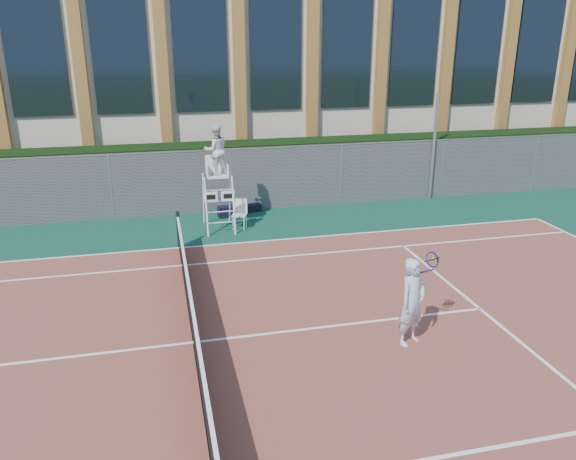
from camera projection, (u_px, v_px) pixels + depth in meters
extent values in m
plane|color=#233814|center=(194.00, 344.00, 11.28)|extent=(120.00, 120.00, 0.00)
cube|color=#0D3B28|center=(191.00, 320.00, 12.20)|extent=(36.00, 20.00, 0.01)
cube|color=brown|center=(194.00, 343.00, 11.28)|extent=(23.77, 10.97, 0.02)
cylinder|color=black|center=(178.00, 230.00, 16.25)|extent=(0.10, 0.10, 1.10)
cube|color=black|center=(193.00, 323.00, 11.13)|extent=(0.03, 11.00, 0.86)
cube|color=white|center=(192.00, 303.00, 10.98)|extent=(0.06, 11.20, 0.07)
cube|color=black|center=(171.00, 176.00, 20.12)|extent=(40.00, 1.40, 2.20)
cube|color=beige|center=(161.00, 78.00, 26.53)|extent=(44.00, 10.00, 8.00)
cylinder|color=#9EA0A5|center=(434.00, 147.00, 20.71)|extent=(0.12, 0.12, 3.94)
cylinder|color=white|center=(206.00, 208.00, 17.20)|extent=(0.05, 0.50, 1.83)
cylinder|color=white|center=(234.00, 206.00, 17.38)|extent=(0.05, 0.50, 1.83)
cylinder|color=white|center=(204.00, 200.00, 18.06)|extent=(0.05, 0.50, 1.83)
cylinder|color=white|center=(230.00, 198.00, 18.25)|extent=(0.05, 0.50, 1.83)
cube|color=white|center=(217.00, 176.00, 17.44)|extent=(0.66, 0.56, 0.06)
cube|color=white|center=(216.00, 164.00, 17.57)|extent=(0.66, 0.05, 0.56)
cube|color=white|center=(211.00, 197.00, 17.22)|extent=(0.41, 0.03, 0.32)
cube|color=white|center=(228.00, 196.00, 17.34)|extent=(0.41, 0.03, 0.32)
imported|color=silver|center=(216.00, 150.00, 17.22)|extent=(0.84, 0.71, 1.55)
cube|color=silver|center=(239.00, 215.00, 17.89)|extent=(0.56, 0.56, 0.04)
cube|color=silver|center=(241.00, 205.00, 18.00)|extent=(0.42, 0.19, 0.47)
cylinder|color=silver|center=(233.00, 223.00, 17.83)|extent=(0.03, 0.03, 0.44)
cylinder|color=silver|center=(244.00, 224.00, 17.79)|extent=(0.03, 0.03, 0.44)
cylinder|color=silver|center=(235.00, 220.00, 18.16)|extent=(0.03, 0.03, 0.44)
cylinder|color=silver|center=(246.00, 220.00, 18.12)|extent=(0.03, 0.03, 0.44)
cube|color=black|center=(231.00, 211.00, 19.19)|extent=(0.91, 0.51, 0.37)
cube|color=black|center=(252.00, 208.00, 19.72)|extent=(0.69, 0.39, 0.26)
imported|color=silver|center=(412.00, 302.00, 10.98)|extent=(0.78, 0.68, 1.80)
torus|color=navy|center=(432.00, 260.00, 11.06)|extent=(0.38, 0.30, 0.30)
sphere|color=#CCE533|center=(432.00, 258.00, 11.27)|extent=(0.07, 0.07, 0.07)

